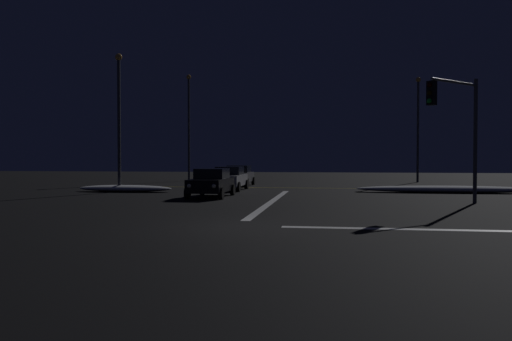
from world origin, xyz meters
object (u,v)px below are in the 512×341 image
Objects in this scene: sedan_black at (211,182)px; sedan_gray at (239,175)px; streetlamp_left_near at (119,112)px; traffic_signal_ne at (457,117)px; streetlamp_right_far at (418,122)px; streetlamp_left_far at (189,120)px; sedan_silver at (229,178)px.

sedan_black is 11.40m from sedan_gray.
streetlamp_left_near reaches higher than sedan_black.
sedan_black is at bearing -25.64° from streetlamp_left_near.
traffic_signal_ne reaches higher than sedan_gray.
sedan_gray is 17.13m from streetlamp_right_far.
traffic_signal_ne is 29.29m from streetlamp_left_far.
sedan_gray is at bearing 92.72° from sedan_black.
traffic_signal_ne is at bearing -36.12° from sedan_silver.
streetlamp_left_far is at bearing 180.00° from streetlamp_right_far.
sedan_silver is at bearing -86.34° from sedan_gray.
streetlamp_left_far is at bearing 109.25° from sedan_black.
streetlamp_right_far is 26.18m from streetlamp_left_near.
traffic_signal_ne is 0.68× the size of streetlamp_left_near.
sedan_silver is 0.50× the size of streetlamp_left_near.
sedan_black and sedan_gray have the same top height.
sedan_silver and sedan_gray have the same top height.
sedan_gray is (-0.54, 11.39, 0.00)m from sedan_black.
sedan_gray is 0.73× the size of traffic_signal_ne.
streetlamp_left_far is (-6.71, 19.22, 4.86)m from sedan_black.
sedan_gray is 11.08m from streetlamp_left_near.
streetlamp_right_far is at bearing 37.67° from streetlamp_left_near.
sedan_gray is 0.50× the size of streetlamp_left_near.
streetlamp_left_far is at bearing 116.25° from sedan_silver.
streetlamp_right_far is at bearing 0.00° from streetlamp_left_far.
streetlamp_left_far reaches higher than streetlamp_left_near.
sedan_black is 0.44× the size of streetlamp_left_far.
sedan_black is at bearing -88.13° from sedan_silver.
streetlamp_right_far reaches higher than sedan_gray.
streetlamp_left_far reaches higher than traffic_signal_ne.
sedan_silver is at bearing 23.10° from streetlamp_left_near.
streetlamp_left_far is at bearing 128.25° from sedan_gray.
streetlamp_left_near is at bearing -127.08° from sedan_gray.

